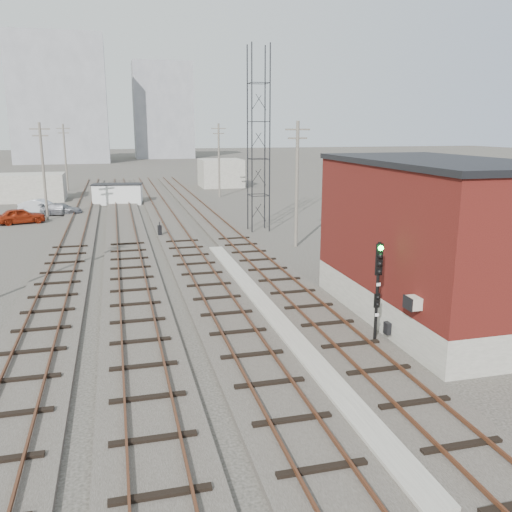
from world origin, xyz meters
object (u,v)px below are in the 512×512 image
object	(u,v)px
signal_mast	(378,285)
switch_stand	(160,231)
site_trailer	(118,194)
car_silver	(41,206)
car_red	(21,216)
car_grey	(61,209)

from	to	relation	value
signal_mast	switch_stand	bearing A→B (deg)	105.21
signal_mast	site_trailer	xyz separation A→B (m)	(-9.62, 44.86, -1.33)
switch_stand	car_silver	size ratio (longest dim) A/B	0.27
switch_stand	car_silver	xyz separation A→B (m)	(-10.66, 15.46, 0.16)
car_red	car_grey	distance (m)	5.35
switch_stand	site_trailer	bearing A→B (deg)	82.94
car_red	site_trailer	bearing A→B (deg)	-52.85
car_red	car_silver	distance (m)	6.00
switch_stand	car_grey	bearing A→B (deg)	106.30
car_silver	car_grey	bearing A→B (deg)	-106.47
switch_stand	car_grey	distance (m)	16.33
switch_stand	car_red	distance (m)	15.11
car_silver	car_grey	size ratio (longest dim) A/B	1.06
signal_mast	switch_stand	size ratio (longest dim) A/B	3.62
site_trailer	signal_mast	bearing A→B (deg)	-69.91
site_trailer	car_silver	world-z (taller)	site_trailer
signal_mast	car_grey	bearing A→B (deg)	111.69
signal_mast	car_grey	distance (m)	41.12
signal_mast	car_red	size ratio (longest dim) A/B	1.01
car_red	car_grey	xyz separation A→B (m)	(3.13, 4.34, -0.12)
car_silver	signal_mast	bearing A→B (deg)	-135.96
switch_stand	signal_mast	bearing A→B (deg)	-90.19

